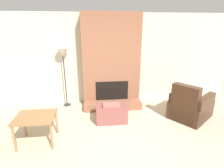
# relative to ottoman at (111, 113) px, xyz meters

# --- Properties ---
(ground_plane) EXTENTS (24.00, 24.00, 0.00)m
(ground_plane) POSITION_rel_ottoman_xyz_m (0.12, -1.50, -0.21)
(ground_plane) COLOR beige
(wall_back) EXTENTS (7.47, 0.06, 2.60)m
(wall_back) POSITION_rel_ottoman_xyz_m (0.12, 1.30, 1.09)
(wall_back) COLOR beige
(wall_back) RESTS_ON ground_plane
(fireplace) EXTENTS (1.61, 0.78, 2.60)m
(fireplace) POSITION_rel_ottoman_xyz_m (0.12, 1.05, 1.00)
(fireplace) COLOR #935B42
(fireplace) RESTS_ON ground_plane
(ottoman) EXTENTS (0.74, 0.46, 0.45)m
(ottoman) POSITION_rel_ottoman_xyz_m (0.00, 0.00, 0.00)
(ottoman) COLOR #8C4C47
(ottoman) RESTS_ON ground_plane
(armchair) EXTENTS (1.27, 1.23, 0.94)m
(armchair) POSITION_rel_ottoman_xyz_m (1.97, -0.07, 0.09)
(armchair) COLOR #422819
(armchair) RESTS_ON ground_plane
(side_table) EXTENTS (0.74, 0.60, 0.57)m
(side_table) POSITION_rel_ottoman_xyz_m (-1.55, -0.65, 0.29)
(side_table) COLOR #9E7042
(side_table) RESTS_ON ground_plane
(floor_lamp_left) EXTENTS (0.32, 0.32, 1.67)m
(floor_lamp_left) POSITION_rel_ottoman_xyz_m (-1.21, 1.06, 1.26)
(floor_lamp_left) COLOR #333333
(floor_lamp_left) RESTS_ON ground_plane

